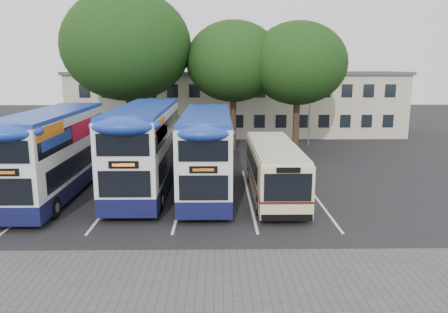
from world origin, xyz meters
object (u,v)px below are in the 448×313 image
tree_left (127,46)px  tree_mid (233,62)px  bus_dd_left (54,150)px  bus_dd_mid (145,144)px  lamp_post (311,86)px  tree_right (298,63)px  bus_dd_right (207,149)px  bus_single (274,167)px

tree_left → tree_mid: bearing=3.8°
bus_dd_left → bus_dd_mid: (4.57, 1.10, 0.08)m
tree_left → bus_dd_mid: tree_left is taller
lamp_post → tree_right: 4.07m
tree_right → bus_dd_right: tree_right is taller
tree_left → bus_dd_left: 13.59m
bus_dd_left → bus_single: bus_dd_left is taller
tree_mid → tree_right: size_ratio=1.02×
bus_dd_right → bus_single: bus_dd_right is taller
bus_dd_mid → tree_left: bearing=105.2°
lamp_post → bus_dd_mid: 18.31m
tree_mid → bus_dd_left: 16.70m
tree_left → bus_single: bearing=-51.1°
bus_single → bus_dd_right: bearing=170.1°
bus_dd_mid → bus_dd_right: size_ratio=1.07×
lamp_post → tree_right: tree_right is taller
lamp_post → tree_mid: (-6.63, -2.10, 1.99)m
tree_right → bus_dd_left: (-14.68, -11.64, -4.45)m
tree_mid → bus_single: size_ratio=1.11×
bus_dd_left → bus_single: bearing=-0.4°
tree_left → bus_dd_right: size_ratio=1.20×
tree_right → bus_dd_right: (-6.76, -11.11, -4.53)m
tree_left → tree_right: tree_left is taller
bus_dd_right → bus_single: (3.54, -0.62, -0.83)m
tree_right → bus_dd_mid: 15.25m
tree_left → bus_dd_left: size_ratio=1.16×
bus_single → bus_dd_left: bearing=179.6°
tree_mid → bus_dd_right: bearing=-98.6°
tree_mid → tree_right: bearing=-12.7°
tree_right → bus_dd_right: bearing=-121.3°
tree_right → bus_dd_mid: size_ratio=0.91×
lamp_post → bus_dd_right: size_ratio=0.87×
tree_mid → bus_dd_mid: (-5.20, -11.65, -4.52)m
tree_left → bus_single: tree_left is taller
tree_mid → lamp_post: bearing=17.5°
lamp_post → tree_left: size_ratio=0.73×
tree_right → bus_single: 13.29m
lamp_post → tree_left: (-14.86, -2.64, 3.17)m
tree_mid → bus_single: tree_mid is taller
bus_dd_left → lamp_post: bearing=42.1°
tree_right → bus_single: bearing=-105.4°
tree_left → bus_dd_mid: bearing=-74.8°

